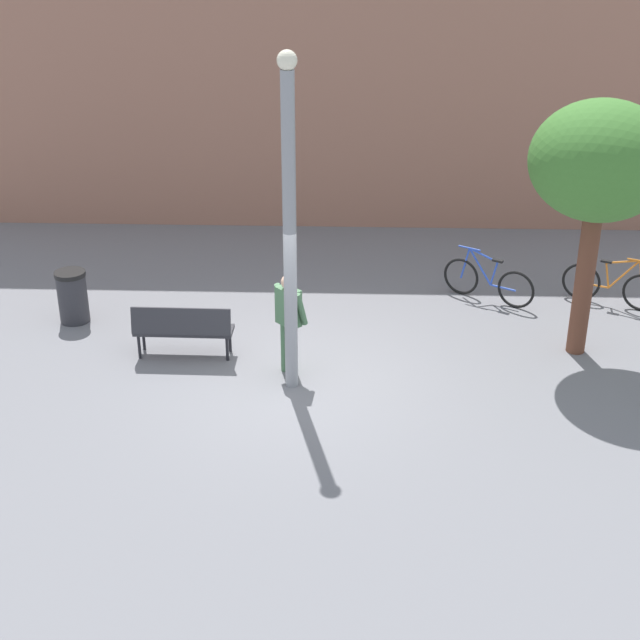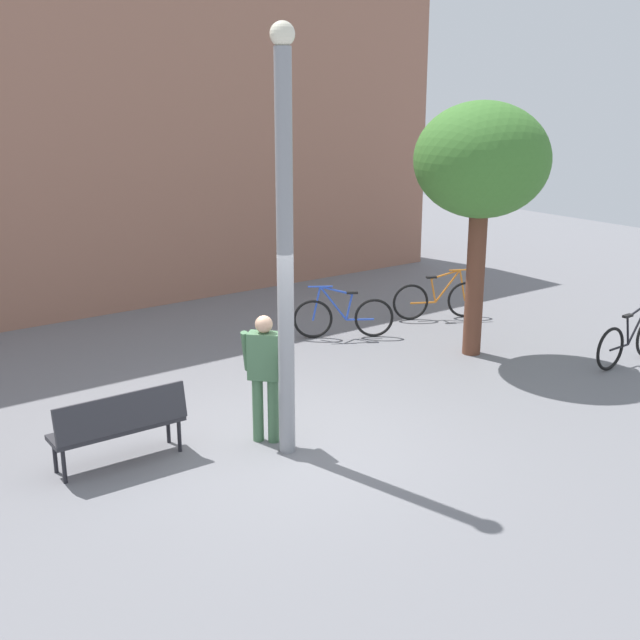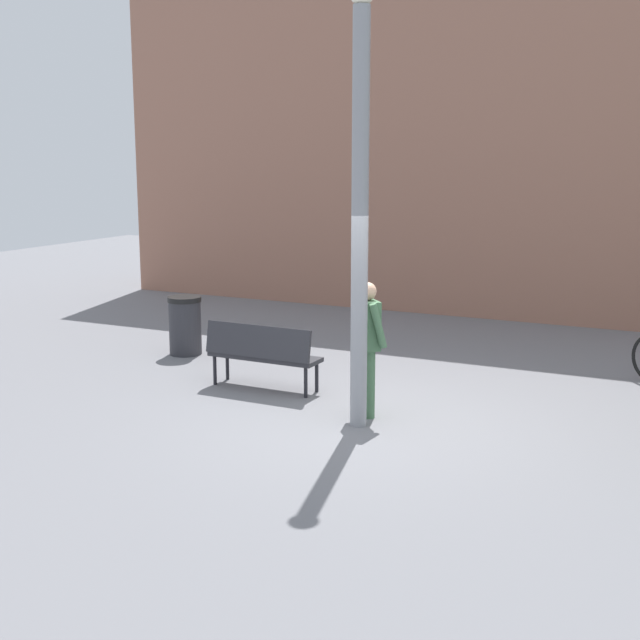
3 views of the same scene
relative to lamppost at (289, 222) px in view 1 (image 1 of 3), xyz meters
The scene contains 9 objects.
ground_plane 2.66m from the lamppost, 62.51° to the left, with size 36.00×36.00×0.00m, color slate.
building_facade 8.26m from the lamppost, 89.45° to the left, with size 17.79×2.00×6.73m, color #9E6B56.
lamppost is the anchor object (origin of this frame).
person_by_lamppost 1.74m from the lamppost, 98.66° to the left, with size 0.57×0.59×1.67m.
park_bench 2.91m from the lamppost, 154.81° to the left, with size 1.61×0.49×0.92m.
plaza_tree 4.84m from the lamppost, 15.73° to the left, with size 2.17×2.17×4.16m.
bicycle_orange 6.88m from the lamppost, 29.31° to the left, with size 1.65×0.83×0.97m.
bicycle_blue 5.26m from the lamppost, 43.97° to the left, with size 1.56×1.00×0.97m.
trash_bin 5.03m from the lamppost, 151.64° to the left, with size 0.54×0.54×0.94m.
Camera 1 is at (0.80, -12.47, 7.03)m, focal length 51.39 mm.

